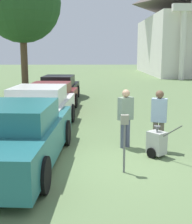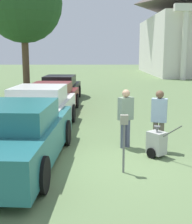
{
  "view_description": "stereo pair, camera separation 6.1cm",
  "coord_description": "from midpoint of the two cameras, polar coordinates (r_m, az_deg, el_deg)",
  "views": [
    {
      "loc": [
        -0.58,
        -7.28,
        2.77
      ],
      "look_at": [
        -0.44,
        1.28,
        1.1
      ],
      "focal_mm": 50.0,
      "sensor_mm": 36.0,
      "label": 1
    },
    {
      "loc": [
        -0.52,
        -7.29,
        2.77
      ],
      "look_at": [
        -0.44,
        1.28,
        1.1
      ],
      "focal_mm": 50.0,
      "sensor_mm": 36.0,
      "label": 2
    }
  ],
  "objects": [
    {
      "name": "church",
      "position": [
        41.21,
        16.21,
        15.24
      ],
      "size": [
        9.57,
        17.82,
        23.76
      ],
      "color": "silver",
      "rests_on": "ground_plane"
    },
    {
      "name": "ground_plane",
      "position": [
        7.81,
        3.18,
        -9.75
      ],
      "size": [
        120.0,
        120.0,
        0.0
      ],
      "primitive_type": "plane",
      "color": "#607A4C"
    },
    {
      "name": "parked_car_white",
      "position": [
        11.05,
        -10.39,
        0.27
      ],
      "size": [
        2.27,
        4.78,
        1.6
      ],
      "rotation": [
        0.0,
        0.0,
        -0.06
      ],
      "color": "silver",
      "rests_on": "ground_plane"
    },
    {
      "name": "shade_tree",
      "position": [
        21.16,
        -13.5,
        18.74
      ],
      "size": [
        4.91,
        4.91,
        8.2
      ],
      "color": "brown",
      "rests_on": "ground_plane"
    },
    {
      "name": "person_supervisor",
      "position": [
        8.86,
        11.24,
        -0.84
      ],
      "size": [
        0.47,
        0.34,
        1.72
      ],
      "rotation": [
        0.0,
        0.0,
        2.81
      ],
      "color": "#665B4C",
      "rests_on": "ground_plane"
    },
    {
      "name": "parking_meter",
      "position": [
        7.12,
        4.99,
        -3.8
      ],
      "size": [
        0.18,
        0.09,
        1.37
      ],
      "color": "slate",
      "rests_on": "ground_plane"
    },
    {
      "name": "parked_car_black",
      "position": [
        17.74,
        -6.84,
        4.16
      ],
      "size": [
        2.18,
        4.84,
        1.45
      ],
      "rotation": [
        0.0,
        0.0,
        -0.06
      ],
      "color": "black",
      "rests_on": "ground_plane"
    },
    {
      "name": "equipment_cart",
      "position": [
        8.47,
        10.84,
        -5.52
      ],
      "size": [
        0.77,
        0.89,
        1.0
      ],
      "rotation": [
        0.0,
        0.0,
        0.69
      ],
      "color": "#B2B2AD",
      "rests_on": "ground_plane"
    },
    {
      "name": "person_worker",
      "position": [
        9.01,
        5.23,
        -0.52
      ],
      "size": [
        0.47,
        0.4,
        1.71
      ],
      "rotation": [
        0.0,
        0.0,
        3.66
      ],
      "color": "#515670",
      "rests_on": "ground_plane"
    },
    {
      "name": "parked_car_maroon",
      "position": [
        14.01,
        -8.4,
        2.28
      ],
      "size": [
        2.25,
        5.38,
        1.41
      ],
      "rotation": [
        0.0,
        0.0,
        -0.06
      ],
      "color": "maroon",
      "rests_on": "ground_plane"
    },
    {
      "name": "parked_car_teal",
      "position": [
        7.92,
        -14.21,
        -4.25
      ],
      "size": [
        2.33,
        5.35,
        1.55
      ],
      "rotation": [
        0.0,
        0.0,
        -0.06
      ],
      "color": "#23666B",
      "rests_on": "ground_plane"
    }
  ]
}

